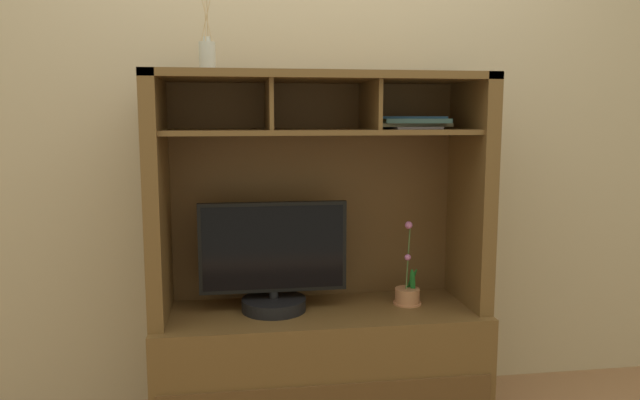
% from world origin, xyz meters
% --- Properties ---
extents(back_wall, '(6.00, 0.02, 2.80)m').
position_xyz_m(back_wall, '(0.00, 0.29, 1.40)').
color(back_wall, tan).
rests_on(back_wall, ground).
extents(media_console, '(1.35, 0.54, 1.45)m').
position_xyz_m(media_console, '(0.00, 0.01, 0.43)').
color(media_console, brown).
rests_on(media_console, ground).
extents(tv_monitor, '(0.60, 0.27, 0.45)m').
position_xyz_m(tv_monitor, '(-0.19, 0.00, 0.68)').
color(tv_monitor, black).
rests_on(tv_monitor, media_console).
extents(potted_orchid, '(0.12, 0.12, 0.36)m').
position_xyz_m(potted_orchid, '(0.38, -0.00, 0.54)').
color(potted_orchid, '#B97951').
rests_on(potted_orchid, media_console).
extents(magazine_stack_left, '(0.34, 0.28, 0.05)m').
position_xyz_m(magazine_stack_left, '(0.39, 0.04, 1.26)').
color(magazine_stack_left, '#635C63').
rests_on(magazine_stack_left, media_console).
extents(diffuser_bottle, '(0.06, 0.06, 0.30)m').
position_xyz_m(diffuser_bottle, '(-0.44, -0.00, 1.52)').
color(diffuser_bottle, '#B7B8AD').
rests_on(diffuser_bottle, media_console).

